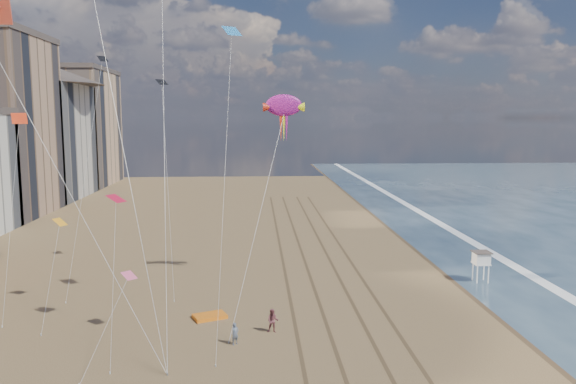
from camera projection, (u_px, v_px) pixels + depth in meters
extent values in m
plane|color=#42301E|center=(464.00, 259.00, 62.49)|extent=(260.00, 260.00, 0.00)
plane|color=white|center=(500.00, 258.00, 62.73)|extent=(260.00, 260.00, 0.00)
cube|color=brown|center=(288.00, 289.00, 51.44)|extent=(0.28, 120.00, 0.01)
cube|color=brown|center=(314.00, 288.00, 51.58)|extent=(0.28, 120.00, 0.01)
cube|color=brown|center=(344.00, 288.00, 51.74)|extent=(0.28, 120.00, 0.01)
cube|color=brown|center=(368.00, 287.00, 51.86)|extent=(0.28, 120.00, 0.01)
cube|color=#BCB2A3|center=(42.00, 142.00, 108.83)|extent=(15.00, 22.00, 22.00)
cone|color=#473D38|center=(38.00, 72.00, 107.09)|extent=(34.22, 34.22, 4.40)
cube|color=tan|center=(75.00, 129.00, 130.31)|extent=(16.00, 24.00, 26.00)
cube|color=#473D38|center=(72.00, 70.00, 128.54)|extent=(16.32, 24.48, 1.00)
cylinder|color=white|center=(477.00, 275.00, 53.05)|extent=(0.11, 0.11, 1.63)
cylinder|color=white|center=(488.00, 275.00, 53.12)|extent=(0.11, 0.11, 1.63)
cylinder|color=white|center=(473.00, 272.00, 54.13)|extent=(0.11, 0.11, 1.63)
cylinder|color=white|center=(484.00, 272.00, 54.19)|extent=(0.11, 0.11, 1.63)
cube|color=white|center=(481.00, 264.00, 53.50)|extent=(1.45, 1.45, 0.11)
cube|color=white|center=(481.00, 258.00, 53.43)|extent=(1.36, 1.36, 1.00)
cube|color=#473D38|center=(482.00, 252.00, 53.35)|extent=(1.63, 1.63, 0.09)
cube|color=orange|center=(210.00, 316.00, 43.92)|extent=(2.90, 2.41, 0.28)
ellipsoid|color=#98177D|center=(284.00, 105.00, 51.00)|extent=(3.85, 0.72, 2.29)
cone|color=red|center=(269.00, 107.00, 50.94)|extent=(1.03, 0.86, 0.86)
cone|color=#D4E017|center=(299.00, 107.00, 51.10)|extent=(1.03, 0.86, 0.86)
cylinder|color=silver|center=(260.00, 214.00, 45.06)|extent=(0.03, 0.03, 21.68)
imported|color=slate|center=(235.00, 334.00, 38.71)|extent=(0.67, 0.64, 1.55)
imported|color=brown|center=(273.00, 321.00, 40.87)|extent=(0.95, 0.80, 1.76)
plane|color=red|center=(116.00, 198.00, 40.00)|extent=(1.66, 1.69, 0.47)
plane|color=red|center=(19.00, 118.00, 45.98)|extent=(1.89, 1.76, 0.89)
plane|color=orange|center=(60.00, 222.00, 46.20)|extent=(1.32, 1.38, 0.56)
plane|color=black|center=(162.00, 82.00, 53.98)|extent=(1.60, 1.56, 0.57)
plane|color=#2274B9|center=(232.00, 31.00, 40.86)|extent=(1.89, 1.79, 0.81)
plane|color=#F65F8B|center=(129.00, 275.00, 40.68)|extent=(1.47, 1.47, 0.42)
plane|color=black|center=(103.00, 59.00, 52.32)|extent=(1.37, 1.33, 0.59)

